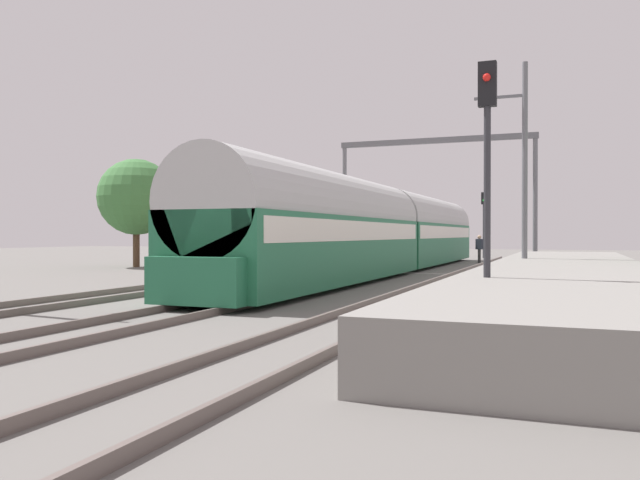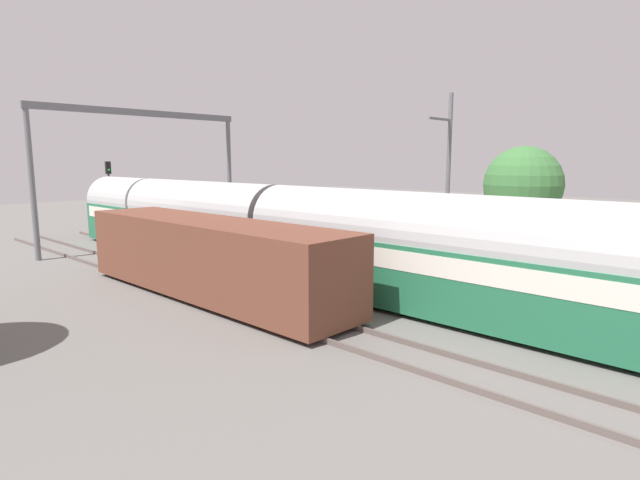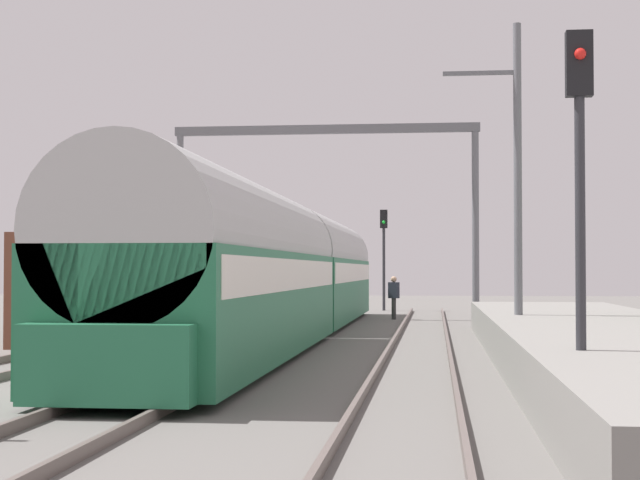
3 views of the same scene
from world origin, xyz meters
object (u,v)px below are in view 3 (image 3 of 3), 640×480
railway_signal_far (384,246)px  catenary_gantry (325,180)px  railway_signal_near (580,170)px  passenger_train (284,270)px  freight_car (143,288)px  person_crossing (394,294)px

railway_signal_far → catenary_gantry: 9.51m
railway_signal_near → passenger_train: bearing=112.2°
passenger_train → railway_signal_near: bearing=-67.8°
railway_signal_far → catenary_gantry: catenary_gantry is taller
freight_car → person_crossing: freight_car is taller
railway_signal_far → catenary_gantry: size_ratio=0.40×
freight_car → catenary_gantry: bearing=71.7°
railway_signal_near → railway_signal_far: 36.21m
passenger_train → freight_car: passenger_train is taller
passenger_train → catenary_gantry: size_ratio=2.64×
person_crossing → railway_signal_far: railway_signal_far is taller
passenger_train → railway_signal_far: size_ratio=6.67×
freight_car → passenger_train: bearing=11.2°
railway_signal_near → catenary_gantry: catenary_gantry is taller
railway_signal_near → catenary_gantry: (-6.38, 26.96, 2.27)m
freight_car → catenary_gantry: 13.46m
railway_signal_near → catenary_gantry: size_ratio=0.42×
freight_car → railway_signal_near: railway_signal_near is taller
person_crossing → railway_signal_near: railway_signal_near is taller
freight_car → person_crossing: (6.77, 12.13, -0.44)m
freight_car → railway_signal_near: (10.39, -14.80, 1.88)m
person_crossing → catenary_gantry: size_ratio=0.14×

